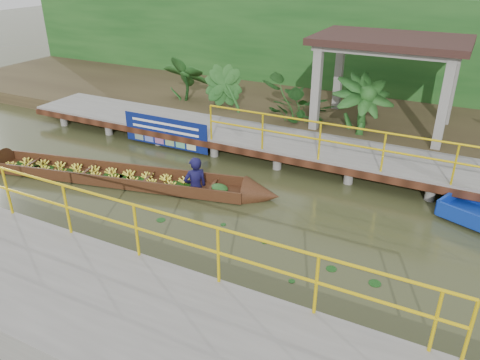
% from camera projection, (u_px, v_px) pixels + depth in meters
% --- Properties ---
extents(ground, '(80.00, 80.00, 0.00)m').
position_uv_depth(ground, '(195.00, 203.00, 11.22)').
color(ground, '#33371B').
rests_on(ground, ground).
extents(land_strip, '(30.00, 8.00, 0.45)m').
position_uv_depth(land_strip, '(303.00, 109.00, 17.13)').
color(land_strip, '#312518').
rests_on(land_strip, ground).
extents(far_dock, '(16.00, 2.06, 1.66)m').
position_uv_depth(far_dock, '(256.00, 138.00, 13.75)').
color(far_dock, slate).
rests_on(far_dock, ground).
extents(near_dock, '(18.00, 2.40, 1.73)m').
position_uv_depth(near_dock, '(106.00, 314.00, 7.32)').
color(near_dock, slate).
rests_on(near_dock, ground).
extents(pavilion, '(4.40, 3.00, 3.00)m').
position_uv_depth(pavilion, '(390.00, 50.00, 13.80)').
color(pavilion, slate).
rests_on(pavilion, ground).
extents(foliage_backdrop, '(30.00, 0.80, 4.00)m').
position_uv_depth(foliage_backdrop, '(328.00, 49.00, 18.35)').
color(foliage_backdrop, '#154417').
rests_on(foliage_backdrop, ground).
extents(vendor_boat, '(8.62, 2.61, 2.05)m').
position_uv_depth(vendor_boat, '(129.00, 174.00, 12.09)').
color(vendor_boat, '#341C0E').
rests_on(vendor_boat, ground).
extents(blue_banner, '(2.92, 0.04, 0.91)m').
position_uv_depth(blue_banner, '(165.00, 132.00, 14.01)').
color(blue_banner, navy).
rests_on(blue_banner, ground).
extents(tropical_plants, '(14.29, 1.29, 1.61)m').
position_uv_depth(tropical_plants, '(351.00, 106.00, 13.99)').
color(tropical_plants, '#154417').
rests_on(tropical_plants, ground).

